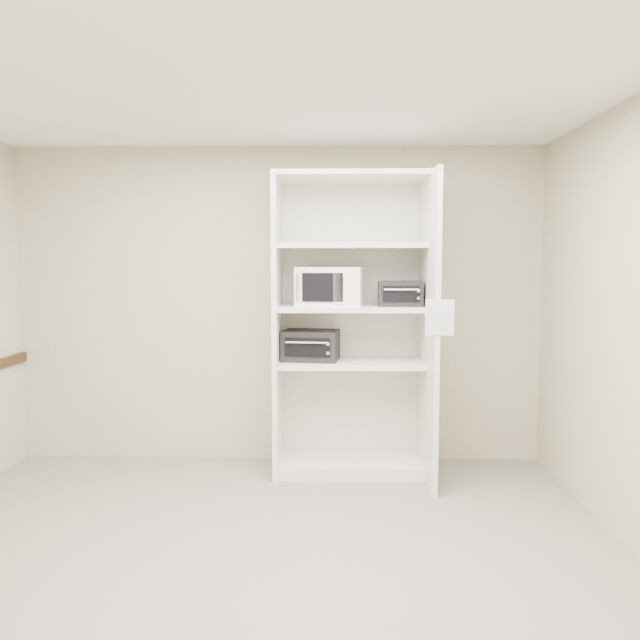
{
  "coord_description": "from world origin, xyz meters",
  "views": [
    {
      "loc": [
        0.48,
        -3.35,
        1.71
      ],
      "look_at": [
        0.37,
        1.44,
        1.27
      ],
      "focal_mm": 35.0,
      "sensor_mm": 36.0,
      "label": 1
    }
  ],
  "objects_px": {
    "shelving_unit": "(357,335)",
    "microwave": "(330,286)",
    "toaster_oven_lower": "(311,345)",
    "toaster_oven_upper": "(400,294)"
  },
  "relations": [
    {
      "from": "shelving_unit",
      "to": "microwave",
      "type": "bearing_deg",
      "value": -172.54
    },
    {
      "from": "toaster_oven_lower",
      "to": "toaster_oven_upper",
      "type": "bearing_deg",
      "value": 3.45
    },
    {
      "from": "shelving_unit",
      "to": "toaster_oven_lower",
      "type": "relative_size",
      "value": 5.47
    },
    {
      "from": "toaster_oven_upper",
      "to": "shelving_unit",
      "type": "bearing_deg",
      "value": 173.73
    },
    {
      "from": "toaster_oven_lower",
      "to": "microwave",
      "type": "bearing_deg",
      "value": -3.63
    },
    {
      "from": "shelving_unit",
      "to": "toaster_oven_lower",
      "type": "distance_m",
      "value": 0.38
    },
    {
      "from": "microwave",
      "to": "toaster_oven_lower",
      "type": "xyz_separation_m",
      "value": [
        -0.16,
        0.03,
        -0.48
      ]
    },
    {
      "from": "shelving_unit",
      "to": "toaster_oven_upper",
      "type": "relative_size",
      "value": 6.94
    },
    {
      "from": "microwave",
      "to": "shelving_unit",
      "type": "bearing_deg",
      "value": 15.11
    },
    {
      "from": "shelving_unit",
      "to": "toaster_oven_upper",
      "type": "distance_m",
      "value": 0.49
    }
  ]
}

